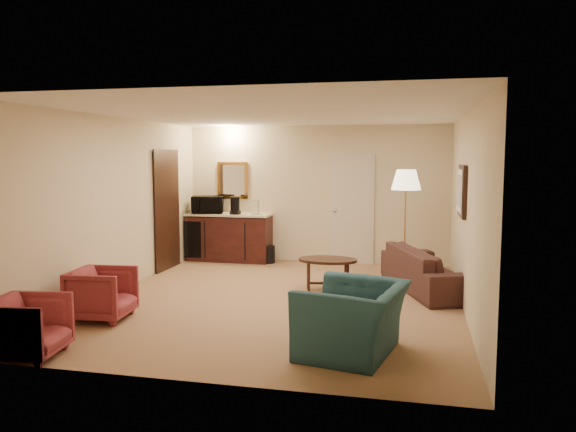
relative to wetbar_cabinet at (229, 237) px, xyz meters
name	(u,v)px	position (x,y,z in m)	size (l,w,h in m)	color
ground	(279,300)	(1.65, -2.72, -0.46)	(6.00, 6.00, 0.00)	#996D4D
room_walls	(284,176)	(1.55, -1.95, 1.26)	(5.02, 6.01, 2.61)	beige
wetbar_cabinet	(229,237)	(0.00, 0.00, 0.00)	(1.64, 0.58, 0.92)	#3D1813
sofa	(430,262)	(3.73, -1.66, -0.03)	(2.18, 0.64, 0.85)	black
teal_armchair	(353,307)	(2.90, -4.68, 0.02)	(1.11, 0.72, 0.97)	#214754
rose_chair_near	(102,291)	(-0.25, -4.15, -0.11)	(0.69, 0.65, 0.71)	#963531
rose_chair_far	(27,324)	(-0.25, -5.52, -0.11)	(0.67, 0.63, 0.69)	#963531
coffee_table	(328,275)	(2.25, -2.10, -0.21)	(0.88, 0.59, 0.50)	black
floor_lamp	(405,224)	(3.35, -0.93, 0.45)	(0.48, 0.48, 1.81)	#BF863F
waste_bin	(268,254)	(0.80, -0.07, -0.30)	(0.26, 0.26, 0.33)	black
microwave	(207,203)	(-0.43, -0.04, 0.66)	(0.60, 0.33, 0.41)	black
coffee_maker	(235,206)	(0.16, -0.10, 0.63)	(0.18, 0.18, 0.33)	black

